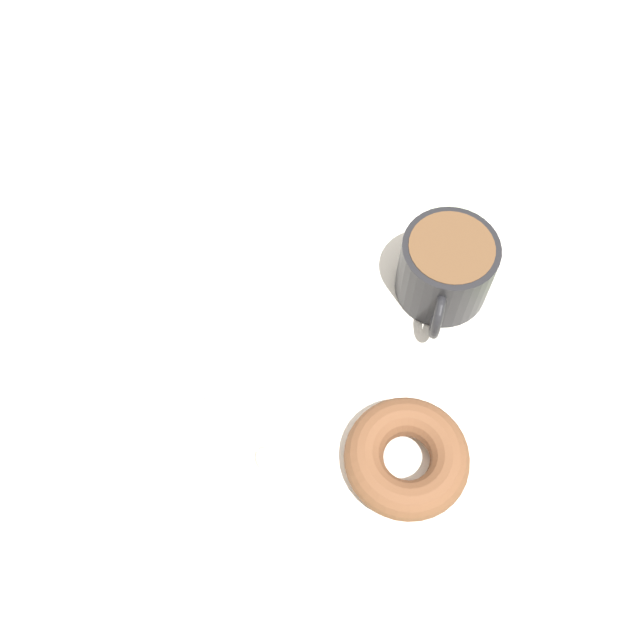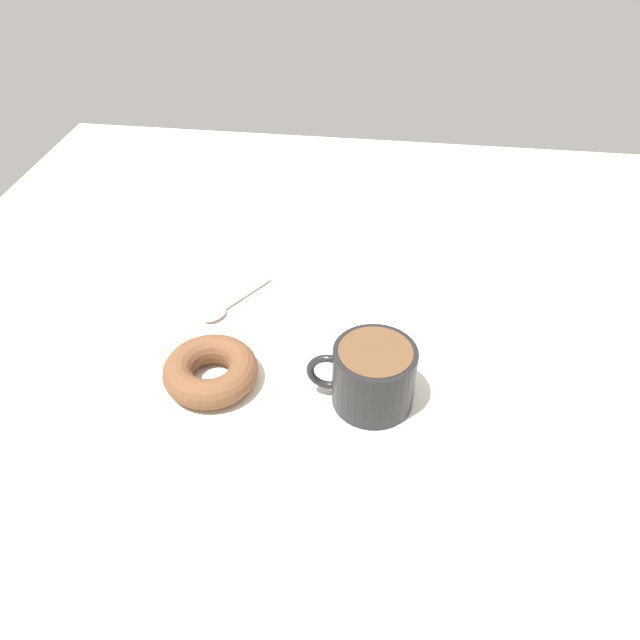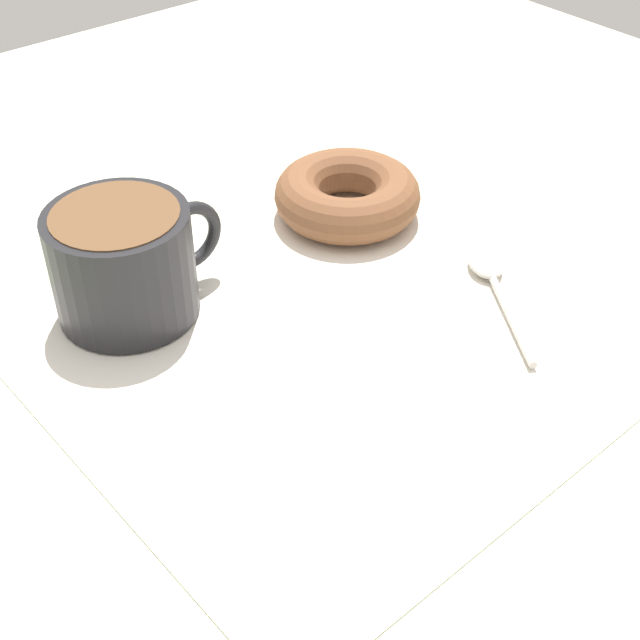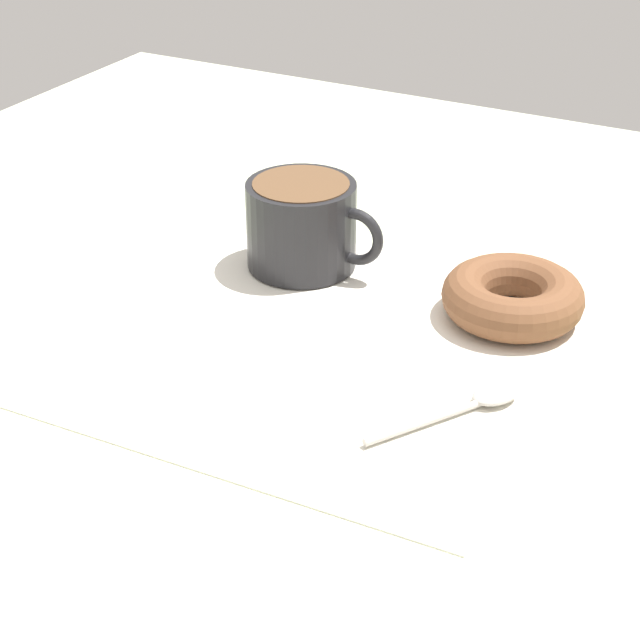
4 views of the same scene
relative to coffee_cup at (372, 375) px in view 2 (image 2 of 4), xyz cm
name	(u,v)px [view 2 (image 2 of 4)]	position (x,y,z in cm)	size (l,w,h in cm)	color
ground_plane	(318,333)	(-12.08, -7.86, -5.24)	(120.00, 120.00, 2.00)	beige
napkin	(320,333)	(-10.96, -7.40, -4.09)	(34.68, 34.68, 0.30)	white
coffee_cup	(372,375)	(0.00, 0.00, 0.00)	(9.39, 12.36, 7.60)	black
donut	(211,371)	(-0.31, -18.97, -2.17)	(11.25, 11.25, 3.55)	brown
spoon	(224,308)	(-13.66, -20.94, -3.54)	(11.30, 7.95, 0.90)	#B7B2A8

